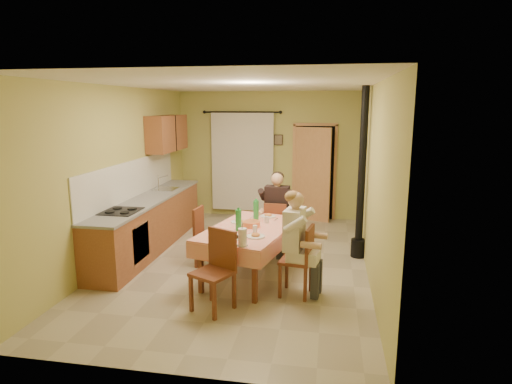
% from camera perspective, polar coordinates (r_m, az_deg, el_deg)
% --- Properties ---
extents(floor, '(4.00, 6.00, 0.01)m').
position_cam_1_polar(floor, '(7.03, -2.18, -9.32)').
color(floor, tan).
rests_on(floor, ground).
extents(room_shell, '(4.04, 6.04, 2.82)m').
position_cam_1_polar(room_shell, '(6.60, -2.30, 5.61)').
color(room_shell, tan).
rests_on(room_shell, ground).
extents(kitchen_run, '(0.64, 3.64, 1.56)m').
position_cam_1_polar(kitchen_run, '(7.76, -14.03, -3.91)').
color(kitchen_run, brown).
rests_on(kitchen_run, ground).
extents(upper_cabinets, '(0.35, 1.40, 0.70)m').
position_cam_1_polar(upper_cabinets, '(8.75, -11.73, 7.67)').
color(upper_cabinets, brown).
rests_on(upper_cabinets, room_shell).
extents(curtain, '(1.70, 0.07, 2.22)m').
position_cam_1_polar(curtain, '(9.60, -1.83, 4.10)').
color(curtain, black).
rests_on(curtain, ground).
extents(doorway, '(0.96, 0.36, 2.15)m').
position_cam_1_polar(doorway, '(9.44, 7.66, 2.58)').
color(doorway, black).
rests_on(doorway, ground).
extents(dining_table, '(1.43, 1.96, 0.76)m').
position_cam_1_polar(dining_table, '(6.32, -0.80, -8.07)').
color(dining_table, '#EB8E7B').
rests_on(dining_table, ground).
extents(tableware, '(0.63, 1.66, 0.33)m').
position_cam_1_polar(tableware, '(6.08, -1.09, -4.45)').
color(tableware, white).
rests_on(tableware, dining_table).
extents(chair_far, '(0.39, 0.39, 0.92)m').
position_cam_1_polar(chair_far, '(7.27, 2.73, -6.19)').
color(chair_far, brown).
rests_on(chair_far, ground).
extents(chair_near, '(0.58, 0.58, 1.00)m').
position_cam_1_polar(chair_near, '(5.42, -5.68, -12.53)').
color(chair_near, brown).
rests_on(chair_near, ground).
extents(chair_right, '(0.46, 0.46, 0.95)m').
position_cam_1_polar(chair_right, '(5.81, 5.47, -10.85)').
color(chair_right, brown).
rests_on(chair_right, ground).
extents(chair_left, '(0.41, 0.41, 0.93)m').
position_cam_1_polar(chair_left, '(6.84, -6.39, -7.40)').
color(chair_left, brown).
rests_on(chair_left, ground).
extents(man_far, '(0.59, 0.47, 1.39)m').
position_cam_1_polar(man_far, '(7.13, 2.80, -1.63)').
color(man_far, black).
rests_on(man_far, chair_far).
extents(man_right, '(0.52, 0.62, 1.39)m').
position_cam_1_polar(man_right, '(5.62, 5.45, -5.27)').
color(man_right, silver).
rests_on(man_right, chair_right).
extents(stove_flue, '(0.24, 0.24, 2.80)m').
position_cam_1_polar(stove_flue, '(7.19, 13.77, -0.65)').
color(stove_flue, black).
rests_on(stove_flue, ground).
extents(picture_back, '(0.19, 0.03, 0.23)m').
position_cam_1_polar(picture_back, '(9.49, 3.01, 6.96)').
color(picture_back, black).
rests_on(picture_back, room_shell).
extents(picture_right, '(0.03, 0.31, 0.21)m').
position_cam_1_polar(picture_right, '(7.67, 14.31, 6.31)').
color(picture_right, brown).
rests_on(picture_right, room_shell).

